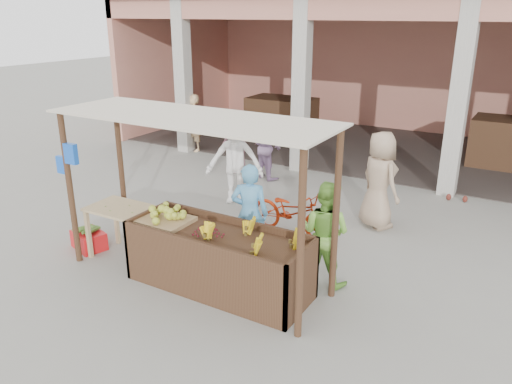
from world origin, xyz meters
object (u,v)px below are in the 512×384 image
Objects in this scene: fruit_stall at (219,262)px; motorcycle at (292,211)px; side_table at (123,216)px; vendor_blue at (250,211)px; red_crate at (89,240)px; vendor_green at (325,230)px.

motorcycle is at bearing 87.93° from fruit_stall.
side_table is 1.98m from vendor_blue.
motorcycle is at bearing 47.33° from side_table.
vendor_green reaches higher than red_crate.
side_table is at bearing 179.45° from fruit_stall.
fruit_stall is 1.63× the size of vendor_green.
vendor_blue is 1.01× the size of motorcycle.
red_crate is 0.35× the size of vendor_green.
side_table is 2.83m from motorcycle.
vendor_green is (1.23, 0.01, -0.04)m from vendor_blue.
vendor_blue is at bearing 38.06° from red_crate.
fruit_stall is at bearing -176.24° from motorcycle.
fruit_stall is 1.83m from side_table.
vendor_blue is at bearing 25.95° from side_table.
motorcycle reaches higher than red_crate.
vendor_green is at bearing 31.59° from red_crate.
vendor_blue is (1.76, 0.89, 0.14)m from side_table.
vendor_green is 0.96× the size of motorcycle.
vendor_blue is (-0.04, 0.91, 0.44)m from fruit_stall.
side_table is at bearing 143.99° from motorcycle.
motorcycle is at bearing -42.12° from vendor_green.
side_table is 0.66× the size of vendor_green.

